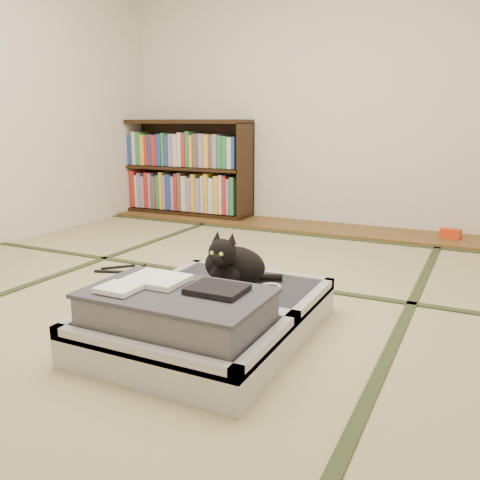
% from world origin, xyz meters
% --- Properties ---
extents(floor, '(4.50, 4.50, 0.00)m').
position_xyz_m(floor, '(0.00, 0.00, 0.00)').
color(floor, tan).
rests_on(floor, ground).
extents(wood_strip, '(4.00, 0.50, 0.02)m').
position_xyz_m(wood_strip, '(0.00, 2.00, 0.01)').
color(wood_strip, brown).
rests_on(wood_strip, ground).
extents(red_item, '(0.16, 0.11, 0.07)m').
position_xyz_m(red_item, '(1.06, 2.03, 0.06)').
color(red_item, red).
rests_on(red_item, wood_strip).
extents(tatami_borders, '(4.00, 4.50, 0.01)m').
position_xyz_m(tatami_borders, '(0.00, 0.49, 0.00)').
color(tatami_borders, '#2D381E').
rests_on(tatami_borders, ground).
extents(bookcase, '(1.33, 0.30, 0.92)m').
position_xyz_m(bookcase, '(-1.38, 2.07, 0.45)').
color(bookcase, black).
rests_on(bookcase, wood_strip).
extents(suitcase, '(0.78, 1.05, 0.31)m').
position_xyz_m(suitcase, '(0.27, -0.44, 0.11)').
color(suitcase, '#BABBBF').
rests_on(suitcase, floor).
extents(cat, '(0.35, 0.35, 0.28)m').
position_xyz_m(cat, '(0.25, -0.15, 0.26)').
color(cat, black).
rests_on(cat, suitcase).
extents(cable_coil, '(0.11, 0.11, 0.03)m').
position_xyz_m(cable_coil, '(0.44, -0.12, 0.16)').
color(cable_coil, white).
rests_on(cable_coil, suitcase).
extents(hanger, '(0.43, 0.27, 0.01)m').
position_xyz_m(hanger, '(-0.64, 0.23, 0.01)').
color(hanger, black).
rests_on(hanger, floor).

